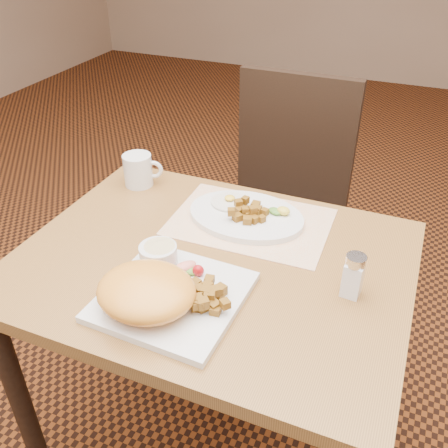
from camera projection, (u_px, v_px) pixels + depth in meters
ground at (215, 447)px, 1.57m from camera, size 8.00×8.00×0.00m
table at (212, 294)px, 1.22m from camera, size 0.90×0.70×0.75m
chair_far at (282, 202)px, 1.78m from camera, size 0.43×0.44×0.97m
placemat at (250, 222)px, 1.29m from camera, size 0.41×0.29×0.00m
plate_square at (173, 296)px, 1.04m from camera, size 0.29×0.29×0.02m
plate_oval at (246, 216)px, 1.29m from camera, size 0.31×0.24×0.02m
hollandaise_mound at (146, 292)px, 0.99m from camera, size 0.20×0.18×0.07m
ramekin at (158, 254)px, 1.11m from camera, size 0.08×0.08×0.05m
garnish_sq at (189, 269)px, 1.09m from camera, size 0.08×0.07×0.03m
fried_egg at (230, 201)px, 1.33m from camera, size 0.10×0.10×0.02m
garnish_ov at (280, 211)px, 1.28m from camera, size 0.07×0.05×0.02m
salt_shaker at (353, 275)px, 1.03m from camera, size 0.05×0.05×0.10m
coffee_mug at (139, 170)px, 1.43m from camera, size 0.11×0.08×0.09m
home_fries_sq at (206, 298)px, 1.00m from camera, size 0.11×0.10×0.04m
home_fries_ov at (249, 212)px, 1.27m from camera, size 0.10×0.10×0.03m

